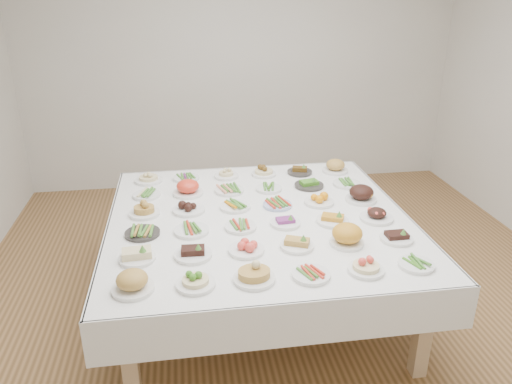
{
  "coord_description": "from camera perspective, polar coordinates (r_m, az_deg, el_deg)",
  "views": [
    {
      "loc": [
        -0.72,
        -3.29,
        2.29
      ],
      "look_at": [
        -0.21,
        0.04,
        0.88
      ],
      "focal_mm": 35.0,
      "sensor_mm": 36.0,
      "label": 1
    }
  ],
  "objects": [
    {
      "name": "room_envelope",
      "position": [
        3.4,
        3.74,
        14.95
      ],
      "size": [
        5.02,
        5.02,
        2.81
      ],
      "color": "olive",
      "rests_on": "ground"
    },
    {
      "name": "display_table",
      "position": [
        3.6,
        0.36,
        -3.82
      ],
      "size": [
        2.13,
        2.13,
        0.75
      ],
      "color": "white",
      "rests_on": "ground"
    },
    {
      "name": "dish_0",
      "position": [
        2.81,
        -13.96,
        -9.88
      ],
      "size": [
        0.23,
        0.23,
        0.13
      ],
      "color": "white",
      "rests_on": "display_table"
    },
    {
      "name": "dish_1",
      "position": [
        2.79,
        -6.94,
        -9.76
      ],
      "size": [
        0.22,
        0.22,
        0.11
      ],
      "color": "white",
      "rests_on": "display_table"
    },
    {
      "name": "dish_2",
      "position": [
        2.81,
        -0.22,
        -8.96
      ],
      "size": [
        0.23,
        0.23,
        0.14
      ],
      "color": "white",
      "rests_on": "display_table"
    },
    {
      "name": "dish_3",
      "position": [
        2.88,
        6.31,
        -9.26
      ],
      "size": [
        0.22,
        0.22,
        0.05
      ],
      "color": "white",
      "rests_on": "display_table"
    },
    {
      "name": "dish_4",
      "position": [
        2.96,
        12.49,
        -7.98
      ],
      "size": [
        0.22,
        0.22,
        0.12
      ],
      "color": "white",
      "rests_on": "display_table"
    },
    {
      "name": "dish_5",
      "position": [
        3.1,
        17.85,
        -7.79
      ],
      "size": [
        0.21,
        0.21,
        0.05
      ],
      "color": "white",
      "rests_on": "display_table"
    },
    {
      "name": "dish_6",
      "position": [
        3.09,
        -13.46,
        -6.86
      ],
      "size": [
        0.22,
        0.22,
        0.1
      ],
      "color": "white",
      "rests_on": "display_table"
    },
    {
      "name": "dish_7",
      "position": [
        3.07,
        -7.22,
        -6.73
      ],
      "size": [
        0.23,
        0.23,
        0.09
      ],
      "color": "white",
      "rests_on": "display_table"
    },
    {
      "name": "dish_8",
      "position": [
        3.1,
        -1.12,
        -6.31
      ],
      "size": [
        0.22,
        0.22,
        0.09
      ],
      "color": "white",
      "rests_on": "display_table"
    },
    {
      "name": "dish_9",
      "position": [
        3.16,
        4.7,
        -5.75
      ],
      "size": [
        0.21,
        0.21,
        0.09
      ],
      "color": "white",
      "rests_on": "display_table"
    },
    {
      "name": "dish_10",
      "position": [
        3.22,
        10.37,
        -4.85
      ],
      "size": [
        0.21,
        0.21,
        0.14
      ],
      "color": "white",
      "rests_on": "display_table"
    },
    {
      "name": "dish_11",
      "position": [
        3.36,
        15.78,
        -4.81
      ],
      "size": [
        0.21,
        0.21,
        0.09
      ],
      "color": "white",
      "rests_on": "display_table"
    },
    {
      "name": "dish_12",
      "position": [
        3.39,
        -12.87,
        -4.42
      ],
      "size": [
        0.23,
        0.23,
        0.06
      ],
      "color": "#2D2A28",
      "rests_on": "display_table"
    },
    {
      "name": "dish_13",
      "position": [
        3.36,
        -7.39,
        -4.2
      ],
      "size": [
        0.23,
        0.23,
        0.06
      ],
      "color": "white",
      "rests_on": "display_table"
    },
    {
      "name": "dish_14",
      "position": [
        3.39,
        -1.77,
        -3.84
      ],
      "size": [
        0.21,
        0.21,
        0.05
      ],
      "color": "white",
      "rests_on": "display_table"
    },
    {
      "name": "dish_15",
      "position": [
        3.44,
        3.38,
        -3.3
      ],
      "size": [
        0.21,
        0.21,
        0.08
      ],
      "color": "white",
      "rests_on": "display_table"
    },
    {
      "name": "dish_16",
      "position": [
        3.5,
        8.76,
        -2.84
      ],
      "size": [
        0.22,
        0.22,
        0.1
      ],
      "color": "white",
      "rests_on": "display_table"
    },
    {
      "name": "dish_17",
      "position": [
        3.6,
        13.65,
        -2.3
      ],
      "size": [
        0.23,
        0.23,
        0.12
      ],
      "color": "white",
      "rests_on": "display_table"
    },
    {
      "name": "dish_18",
      "position": [
        3.66,
        -12.68,
        -1.86
      ],
      "size": [
        0.22,
        0.22,
        0.12
      ],
      "color": "white",
      "rests_on": "display_table"
    },
    {
      "name": "dish_19",
      "position": [
        3.66,
        -7.71,
        -1.71
      ],
      "size": [
        0.23,
        0.23,
        0.09
      ],
      "color": "white",
      "rests_on": "display_table"
    },
    {
      "name": "dish_20",
      "position": [
        3.69,
        -2.41,
        -1.5
      ],
      "size": [
        0.25,
        0.22,
        0.06
      ],
      "color": "white",
      "rests_on": "display_table"
    },
    {
      "name": "dish_21",
      "position": [
        3.72,
        2.45,
        -1.34
      ],
      "size": [
        0.22,
        0.21,
        0.05
      ],
      "color": "#4C66B2",
      "rests_on": "display_table"
    },
    {
      "name": "dish_22",
      "position": [
        3.79,
        7.22,
        -0.74
      ],
      "size": [
        0.22,
        0.22,
        0.1
      ],
      "color": "white",
      "rests_on": "display_table"
    },
    {
      "name": "dish_23",
      "position": [
        3.88,
        11.96,
        -0.04
      ],
      "size": [
        0.27,
        0.27,
        0.15
      ],
      "color": "white",
      "rests_on": "display_table"
    },
    {
      "name": "dish_24",
      "position": [
        3.98,
        -12.38,
        -0.19
      ],
      "size": [
        0.23,
        0.21,
        0.05
      ],
      "color": "white",
      "rests_on": "display_table"
    },
    {
      "name": "dish_25",
      "position": [
        3.95,
        -7.8,
        0.61
      ],
      "size": [
        0.24,
        0.24,
        0.14
      ],
      "color": "white",
      "rests_on": "display_table"
    },
    {
      "name": "dish_26",
      "position": [
        3.98,
        -3.08,
        0.38
      ],
      "size": [
        0.23,
        0.23,
        0.06
      ],
      "color": "white",
      "rests_on": "display_table"
    },
    {
      "name": "dish_27",
      "position": [
        4.02,
        1.47,
        0.51
      ],
      "size": [
        0.21,
        0.21,
        0.05
      ],
      "color": "white",
      "rests_on": "display_table"
    },
    {
      "name": "dish_28",
      "position": [
        4.1,
        6.09,
        1.03
      ],
      "size": [
        0.23,
        0.23,
        0.09
      ],
      "color": "#2D2A28",
      "rests_on": "display_table"
    },
    {
      "name": "dish_29",
      "position": [
        4.18,
        10.32,
        1.08
      ],
      "size": [
        0.22,
        0.22,
        0.06
      ],
      "color": "white",
      "rests_on": "display_table"
    },
    {
      "name": "dish_30",
      "position": [
        4.27,
        -12.2,
        1.84
      ],
      "size": [
        0.23,
        0.23,
        0.12
      ],
      "color": "white",
      "rests_on": "display_table"
    },
    {
      "name": "dish_31",
      "position": [
        4.28,
        -7.98,
        1.7
      ],
      "size": [
        0.22,
        0.22,
        0.05
      ],
      "color": "white",
      "rests_on": "display_table"
    },
    {
      "name": "dish_32",
      "position": [
        4.28,
        -3.43,
        2.2
      ],
      "size": [
        0.2,
        0.2,
        0.1
      ],
      "color": "white",
      "rests_on": "display_table"
    },
    {
      "name": "dish_33",
      "position": [
        4.31,
        0.89,
        2.65
      ],
      "size": [
        0.21,
        0.21,
        0.12
      ],
      "color": "white",
      "rests_on": "display_table"
    },
    {
      "name": "dish_34",
      "position": [
        4.38,
        5.02,
        2.49
      ],
      "size": [
        0.21,
        0.21,
        0.08
      ],
      "color": "#2D2A28",
      "rests_on": "display_table"
    },
    {
      "name": "dish_35",
      "position": [
        4.45,
        9.06,
        2.98
      ],
      "size": [
        0.22,
        0.22,
        0.13
      ],
      "color": "white",
      "rests_on": "display_table"
    }
  ]
}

